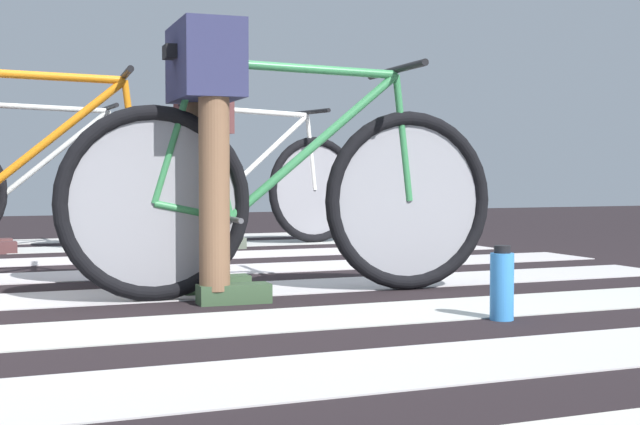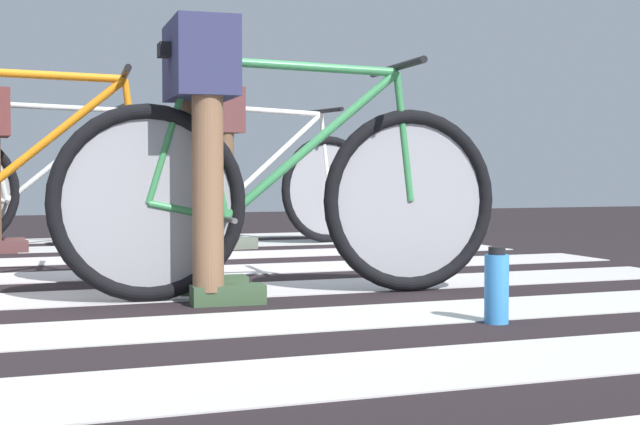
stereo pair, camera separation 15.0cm
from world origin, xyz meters
name	(u,v)px [view 2 (the right image)]	position (x,y,z in m)	size (l,w,h in m)	color
ground	(124,296)	(0.00, 0.00, 0.01)	(18.00, 14.00, 0.02)	black
crosswalk_markings	(114,284)	(0.00, 0.29, 0.02)	(5.42, 5.74, 0.00)	beige
bicycle_1_of_4	(284,195)	(0.56, -0.30, 0.41)	(1.74, 0.52, 0.93)	black
cyclist_1_of_4	(202,121)	(0.25, -0.29, 0.68)	(0.33, 0.42, 1.02)	brown
bicycle_2_of_4	(12,193)	(-0.40, 0.34, 0.41)	(1.73, 0.52, 0.93)	black
bicycle_3_of_4	(260,186)	(1.14, 2.03, 0.41)	(1.71, 0.56, 0.93)	black
cyclist_3_of_4	(216,145)	(0.83, 1.97, 0.66)	(0.38, 0.45, 0.99)	brown
bicycle_4_of_4	(46,187)	(-0.17, 2.18, 0.41)	(1.74, 0.52, 0.93)	black
water_bottle	(497,287)	(0.99, -1.11, 0.13)	(0.08, 0.08, 0.24)	#398CDF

